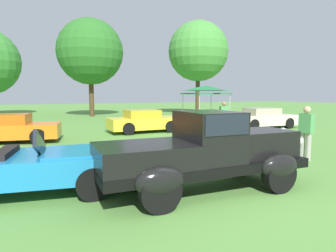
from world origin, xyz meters
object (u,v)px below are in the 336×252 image
object	(u,v)px
spectator_near_truck	(306,131)
show_car_yellow	(144,121)
canopy_tent_left_field	(206,89)
show_car_orange	(11,129)
feature_pickup_truck	(205,151)
neighbor_convertible	(34,166)
show_car_cream	(263,118)
spectator_far_side	(224,117)

from	to	relation	value
spectator_near_truck	show_car_yellow	bearing A→B (deg)	106.03
canopy_tent_left_field	show_car_orange	bearing A→B (deg)	-158.09
feature_pickup_truck	neighbor_convertible	size ratio (longest dim) A/B	1.04
feature_pickup_truck	show_car_cream	size ratio (longest dim) A/B	1.07
show_car_orange	spectator_far_side	distance (m)	9.82
show_car_cream	feature_pickup_truck	bearing A→B (deg)	-137.36
show_car_orange	show_car_yellow	size ratio (longest dim) A/B	1.03
feature_pickup_truck	spectator_far_side	world-z (taller)	feature_pickup_truck
feature_pickup_truck	show_car_yellow	bearing A→B (deg)	78.34
show_car_yellow	canopy_tent_left_field	bearing A→B (deg)	33.20
neighbor_convertible	show_car_cream	size ratio (longest dim) A/B	1.03
spectator_near_truck	canopy_tent_left_field	distance (m)	13.25
feature_pickup_truck	canopy_tent_left_field	world-z (taller)	canopy_tent_left_field
show_car_yellow	spectator_near_truck	size ratio (longest dim) A/B	2.34
show_car_yellow	spectator_near_truck	bearing A→B (deg)	-73.97
neighbor_convertible	spectator_near_truck	bearing A→B (deg)	-0.49
spectator_far_side	canopy_tent_left_field	world-z (taller)	canopy_tent_left_field
show_car_yellow	spectator_far_side	xyz separation A→B (m)	(3.36, -2.58, 0.31)
spectator_far_side	canopy_tent_left_field	bearing A→B (deg)	65.96
show_car_cream	spectator_near_truck	bearing A→B (deg)	-123.75
show_car_yellow	canopy_tent_left_field	distance (m)	7.82
show_car_yellow	spectator_near_truck	world-z (taller)	spectator_near_truck
neighbor_convertible	spectator_far_side	size ratio (longest dim) A/B	2.61
show_car_cream	spectator_far_side	xyz separation A→B (m)	(-3.94, -1.50, 0.31)
neighbor_convertible	spectator_near_truck	world-z (taller)	spectator_near_truck
show_car_orange	show_car_yellow	distance (m)	6.39
show_car_yellow	canopy_tent_left_field	size ratio (longest dim) A/B	1.38
feature_pickup_truck	show_car_orange	xyz separation A→B (m)	(-4.34, 8.69, -0.27)
feature_pickup_truck	show_car_yellow	world-z (taller)	feature_pickup_truck
feature_pickup_truck	canopy_tent_left_field	distance (m)	16.20
show_car_cream	spectator_near_truck	size ratio (longest dim) A/B	2.53
neighbor_convertible	spectator_near_truck	size ratio (longest dim) A/B	2.61
show_car_orange	spectator_near_truck	world-z (taller)	spectator_near_truck
feature_pickup_truck	show_car_orange	size ratio (longest dim) A/B	1.13
show_car_yellow	show_car_cream	xyz separation A→B (m)	(7.29, -1.08, 0.00)
feature_pickup_truck	canopy_tent_left_field	xyz separation A→B (m)	(8.35, 13.79, 1.55)
show_car_orange	spectator_near_truck	xyz separation A→B (m)	(8.73, -7.45, 0.32)
neighbor_convertible	spectator_far_side	bearing A→B (deg)	33.50
show_car_orange	spectator_far_side	size ratio (longest dim) A/B	2.41
show_car_yellow	show_car_cream	distance (m)	7.37
show_car_yellow	spectator_near_truck	distance (m)	8.73
spectator_near_truck	feature_pickup_truck	bearing A→B (deg)	-164.28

